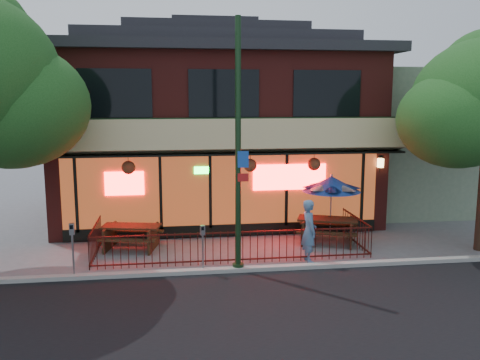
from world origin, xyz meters
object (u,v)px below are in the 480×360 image
object	(u,v)px
picnic_table_left	(131,233)
patio_umbrella	(331,184)
street_light	(238,161)
parking_meter_far	(72,241)
parking_meter_near	(203,241)
pedestrian	(309,231)
picnic_table_right	(328,227)

from	to	relation	value
picnic_table_left	patio_umbrella	size ratio (longest dim) A/B	0.92
street_light	picnic_table_left	bearing A→B (deg)	141.34
picnic_table_left	parking_meter_far	xyz separation A→B (m)	(-1.36, -2.52, 0.52)
picnic_table_left	parking_meter_far	world-z (taller)	parking_meter_far
parking_meter_near	parking_meter_far	world-z (taller)	parking_meter_far
parking_meter_near	pedestrian	bearing A→B (deg)	8.90
picnic_table_left	pedestrian	bearing A→B (deg)	-20.68
patio_umbrella	parking_meter_far	bearing A→B (deg)	-160.95
picnic_table_left	parking_meter_near	size ratio (longest dim) A/B	1.55
parking_meter_near	parking_meter_far	size ratio (longest dim) A/B	0.88
picnic_table_left	patio_umbrella	world-z (taller)	patio_umbrella
picnic_table_left	parking_meter_near	bearing A→B (deg)	-49.52
picnic_table_right	parking_meter_near	size ratio (longest dim) A/B	1.77
street_light	pedestrian	bearing A→B (deg)	12.91
picnic_table_right	parking_meter_near	xyz separation A→B (m)	(-4.37, -2.35, 0.36)
parking_meter_near	picnic_table_right	bearing A→B (deg)	28.26
picnic_table_right	parking_meter_near	distance (m)	4.97
patio_umbrella	street_light	bearing A→B (deg)	-142.08
picnic_table_right	pedestrian	size ratio (longest dim) A/B	1.27
picnic_table_right	pedestrian	bearing A→B (deg)	-122.37
street_light	pedestrian	distance (m)	3.15
pedestrian	parking_meter_far	size ratio (longest dim) A/B	1.23
picnic_table_left	picnic_table_right	bearing A→B (deg)	-1.50
picnic_table_right	pedestrian	world-z (taller)	pedestrian
patio_umbrella	parking_meter_far	distance (m)	8.63
picnic_table_left	parking_meter_far	distance (m)	2.91
pedestrian	parking_meter_far	world-z (taller)	pedestrian
pedestrian	street_light	bearing A→B (deg)	99.92
pedestrian	parking_meter_near	size ratio (longest dim) A/B	1.40
picnic_table_left	parking_meter_near	xyz separation A→B (m)	(2.15, -2.52, 0.40)
parking_meter_near	patio_umbrella	bearing A→B (deg)	31.33
picnic_table_right	patio_umbrella	bearing A→B (deg)	62.82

